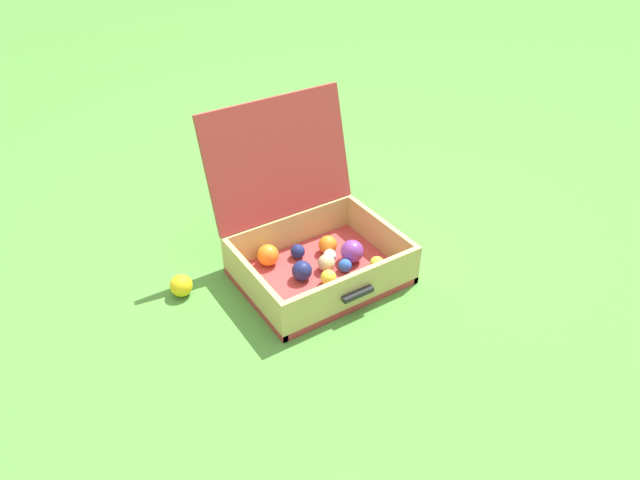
{
  "coord_description": "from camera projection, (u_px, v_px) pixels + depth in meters",
  "views": [
    {
      "loc": [
        -0.89,
        -1.32,
        1.25
      ],
      "look_at": [
        -0.04,
        -0.01,
        0.16
      ],
      "focal_mm": 32.92,
      "sensor_mm": 36.0,
      "label": 1
    }
  ],
  "objects": [
    {
      "name": "stray_ball_on_grass",
      "position": [
        181.0,
        286.0,
        1.9
      ],
      "size": [
        0.07,
        0.07,
        0.07
      ],
      "primitive_type": "sphere",
      "color": "yellow",
      "rests_on": "ground"
    },
    {
      "name": "open_suitcase",
      "position": [
        310.0,
        239.0,
        1.97
      ],
      "size": [
        0.52,
        0.54,
        0.54
      ],
      "color": "#B23838",
      "rests_on": "ground"
    },
    {
      "name": "ground_plane",
      "position": [
        328.0,
        272.0,
        2.02
      ],
      "size": [
        16.0,
        16.0,
        0.0
      ],
      "primitive_type": "plane",
      "color": "#4C8C38"
    }
  ]
}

